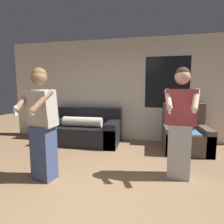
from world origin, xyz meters
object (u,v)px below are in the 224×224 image
armchair (185,135)px  side_table (42,117)px  couch (85,130)px  person_right (180,123)px  person_left (42,125)px

armchair → side_table: bearing=175.2°
couch → person_right: size_ratio=1.06×
couch → armchair: 2.43m
armchair → person_right: person_right is taller
couch → person_left: 2.00m
person_left → side_table: bearing=123.0°
couch → person_right: bearing=-35.4°
couch → person_left: size_ratio=1.07×
armchair → couch: bearing=177.8°
person_left → person_right: person_right is taller
person_left → couch: bearing=90.9°
side_table → person_left: bearing=-57.0°
armchair → side_table: 3.82m
person_left → person_right: 2.08m
couch → person_right: 2.58m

